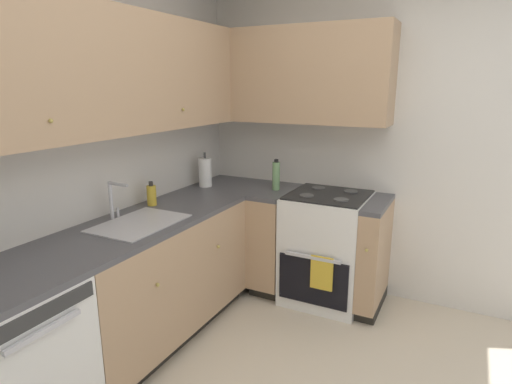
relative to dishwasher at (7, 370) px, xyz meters
name	(u,v)px	position (x,y,z in m)	size (l,w,h in m)	color
wall_back	(55,167)	(0.63, 0.33, 0.84)	(3.67, 0.05, 2.54)	silver
wall_right	(412,147)	(2.44, -1.43, 0.84)	(0.05, 3.57, 2.54)	silver
dishwasher	(7,370)	(0.00, 0.00, 0.00)	(0.60, 0.63, 0.85)	white
lower_cabinets_back	(155,280)	(1.06, 0.00, 0.00)	(1.51, 0.62, 0.85)	tan
countertop_back	(151,220)	(1.06, 0.00, 0.44)	(2.72, 0.60, 0.04)	#4C4C51
lower_cabinets_right	(309,247)	(2.12, -0.74, 0.00)	(0.62, 1.05, 0.85)	tan
countertop_right	(310,196)	(2.12, -0.74, 0.44)	(0.60, 1.05, 0.03)	#4C4C51
oven_range	(327,247)	(2.13, -0.88, 0.02)	(0.68, 0.62, 1.03)	white
upper_cabinets_back	(104,73)	(0.90, 0.14, 1.38)	(2.40, 0.34, 0.74)	tan
upper_cabinets_right	(291,76)	(2.26, -0.49, 1.38)	(0.32, 1.59, 0.74)	tan
sink	(140,230)	(0.92, -0.03, 0.42)	(0.57, 0.40, 0.10)	#B7B7BC
faucet	(114,197)	(0.92, 0.18, 0.61)	(0.07, 0.16, 0.25)	silver
soap_bottle	(152,195)	(1.28, 0.18, 0.53)	(0.07, 0.07, 0.18)	gold
paper_towel_roll	(205,172)	(1.95, 0.16, 0.58)	(0.11, 0.11, 0.30)	white
oil_bottle	(276,176)	(2.12, -0.43, 0.58)	(0.06, 0.06, 0.26)	#729E66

